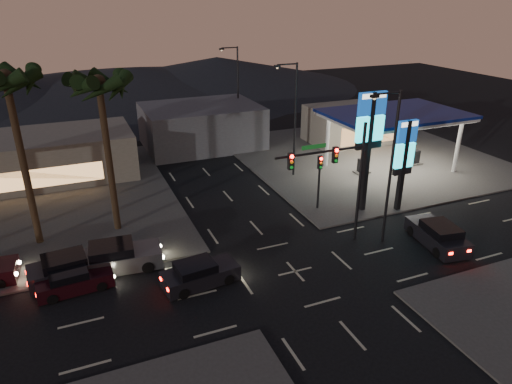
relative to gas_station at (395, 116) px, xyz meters
name	(u,v)px	position (x,y,z in m)	size (l,w,h in m)	color
ground	(295,271)	(-16.00, -12.00, -5.08)	(140.00, 140.00, 0.00)	black
corner_lot_ne	(363,156)	(0.00, 4.00, -5.02)	(24.00, 24.00, 0.12)	#47443F
corner_lot_nw	(13,208)	(-32.00, 4.00, -5.02)	(24.00, 24.00, 0.12)	#47443F
gas_station	(395,116)	(0.00, 0.00, 0.00)	(12.20, 8.20, 5.47)	silver
convenience_store	(354,124)	(2.00, 9.00, -3.08)	(10.00, 6.00, 4.00)	#726B5B
pylon_sign_tall	(370,129)	(-7.50, -6.50, 1.31)	(2.20, 0.35, 9.00)	black
pylon_sign_short	(405,152)	(-5.00, -7.50, -0.42)	(1.60, 0.35, 7.00)	black
traffic_signal_mast	(338,169)	(-12.24, -10.01, 0.15)	(6.10, 0.39, 8.00)	black
pedestal_signal	(319,174)	(-10.50, -5.02, -2.16)	(0.32, 0.39, 4.30)	black
streetlight_near	(389,161)	(-9.21, -11.00, 0.64)	(2.14, 0.25, 10.00)	black
streetlight_mid	(293,114)	(-9.21, 2.00, 0.64)	(2.14, 0.25, 10.00)	black
streetlight_far	(236,86)	(-9.21, 16.00, 0.64)	(2.14, 0.25, 10.00)	black
palm_a	(100,94)	(-25.00, -2.50, 4.35)	(4.41, 4.41, 10.86)	black
palm_b	(8,92)	(-30.00, -2.50, 4.89)	(4.41, 4.41, 11.46)	black
building_far_west	(38,158)	(-30.00, 10.00, -3.08)	(16.00, 8.00, 4.00)	#726B5B
building_far_mid	(201,126)	(-14.00, 14.00, -2.88)	(12.00, 9.00, 4.40)	#4C4C51
hill_right	(217,71)	(-1.00, 48.00, -2.58)	(50.00, 50.00, 5.00)	black
hill_center	(133,80)	(-16.00, 48.00, -3.08)	(60.00, 60.00, 4.00)	black
car_lane_a_front	(199,274)	(-21.57, -11.04, -4.42)	(4.51, 2.26, 1.42)	black
car_lane_a_mid	(74,280)	(-28.12, -8.91, -4.46)	(4.18, 1.98, 1.33)	black
car_lane_b_front	(117,257)	(-25.62, -7.63, -4.31)	(5.26, 2.51, 1.67)	#4D4D4F
car_lane_b_mid	(70,268)	(-28.25, -7.65, -4.36)	(4.89, 2.37, 1.55)	black
suv_station	(438,235)	(-6.01, -12.76, -4.36)	(2.64, 4.91, 1.56)	black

